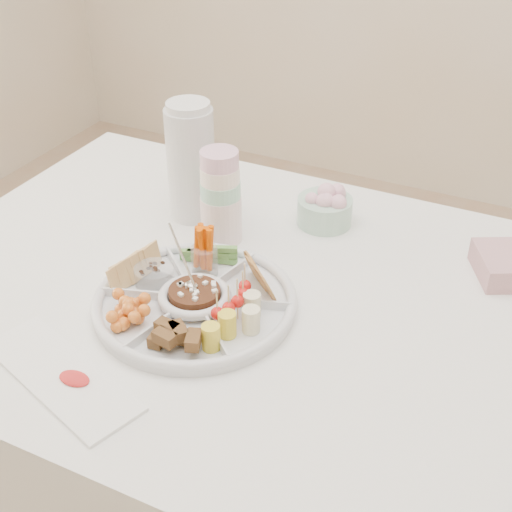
% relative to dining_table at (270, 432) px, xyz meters
% --- Properties ---
extents(dining_table, '(1.52, 1.02, 0.76)m').
position_rel_dining_table_xyz_m(dining_table, '(0.00, 0.00, 0.00)').
color(dining_table, white).
rests_on(dining_table, floor).
extents(party_tray, '(0.48, 0.48, 0.04)m').
position_rel_dining_table_xyz_m(party_tray, '(-0.12, -0.10, 0.40)').
color(party_tray, silver).
rests_on(party_tray, dining_table).
extents(bean_dip, '(0.12, 0.12, 0.04)m').
position_rel_dining_table_xyz_m(bean_dip, '(-0.12, -0.10, 0.41)').
color(bean_dip, '#4E2E18').
rests_on(bean_dip, party_tray).
extents(tortillas, '(0.14, 0.14, 0.07)m').
position_rel_dining_table_xyz_m(tortillas, '(-0.03, -0.00, 0.42)').
color(tortillas, '#BD9143').
rests_on(tortillas, party_tray).
extents(carrot_cucumber, '(0.13, 0.13, 0.10)m').
position_rel_dining_table_xyz_m(carrot_cucumber, '(-0.16, 0.03, 0.44)').
color(carrot_cucumber, '#DC4E00').
rests_on(carrot_cucumber, party_tray).
extents(pita_raisins, '(0.14, 0.14, 0.06)m').
position_rel_dining_table_xyz_m(pita_raisins, '(-0.24, -0.07, 0.42)').
color(pita_raisins, tan).
rests_on(pita_raisins, party_tray).
extents(cherries, '(0.13, 0.13, 0.04)m').
position_rel_dining_table_xyz_m(cherries, '(-0.20, -0.19, 0.42)').
color(cherries, orange).
rests_on(cherries, party_tray).
extents(granola_chunks, '(0.14, 0.14, 0.05)m').
position_rel_dining_table_xyz_m(granola_chunks, '(-0.07, -0.22, 0.42)').
color(granola_chunks, '#412511').
rests_on(granola_chunks, party_tray).
extents(banana_tomato, '(0.13, 0.13, 0.09)m').
position_rel_dining_table_xyz_m(banana_tomato, '(0.01, -0.12, 0.44)').
color(banana_tomato, '#F4D977').
rests_on(banana_tomato, party_tray).
extents(cup_stack, '(0.10, 0.10, 0.25)m').
position_rel_dining_table_xyz_m(cup_stack, '(-0.19, 0.15, 0.50)').
color(cup_stack, white).
rests_on(cup_stack, dining_table).
extents(thermos, '(0.11, 0.11, 0.28)m').
position_rel_dining_table_xyz_m(thermos, '(-0.30, 0.21, 0.52)').
color(thermos, silver).
rests_on(thermos, dining_table).
extents(flower_bowl, '(0.14, 0.14, 0.09)m').
position_rel_dining_table_xyz_m(flower_bowl, '(-0.01, 0.31, 0.43)').
color(flower_bowl, '#8FBC9D').
rests_on(flower_bowl, dining_table).
extents(placemat, '(0.35, 0.21, 0.01)m').
position_rel_dining_table_xyz_m(placemat, '(-0.23, -0.36, 0.38)').
color(placemat, white).
rests_on(placemat, dining_table).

